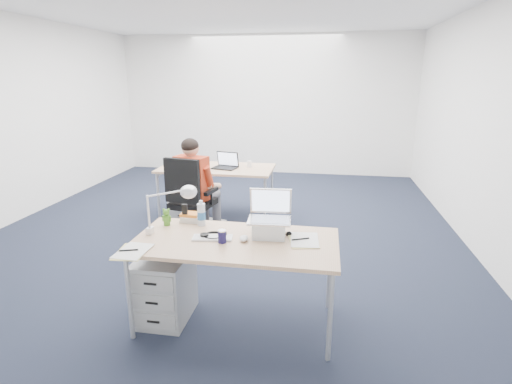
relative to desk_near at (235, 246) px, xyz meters
The scene contains 24 objects.
floor 2.16m from the desk_near, 106.64° to the left, with size 7.00×7.00×0.00m, color black.
room 2.30m from the desk_near, 106.64° to the left, with size 6.02×7.02×2.80m.
desk_near is the anchor object (origin of this frame).
desk_far 2.66m from the desk_near, 108.38° to the left, with size 1.60×0.80×0.73m.
office_chair 1.84m from the desk_near, 119.71° to the left, with size 0.79×0.79×1.08m.
seated_person 1.94m from the desk_near, 116.23° to the left, with size 0.50×0.74×1.26m.
drawer_pedestal_near 0.73m from the desk_near, behind, with size 0.40×0.50×0.55m, color #9EA1A3.
drawer_pedestal_far 2.72m from the desk_near, 117.67° to the left, with size 0.40×0.50×0.55m, color #9EA1A3.
silver_laptop 0.36m from the desk_near, 27.52° to the left, with size 0.34×0.27×0.36m, color silver, non-canonical shape.
wireless_keyboard 0.19m from the desk_near, behind, with size 0.31×0.13×0.02m, color white.
computer_mouse 0.10m from the desk_near, ahead, with size 0.07×0.11×0.04m, color white.
headphones 0.20m from the desk_near, 169.98° to the left, with size 0.21×0.16×0.03m, color black, non-canonical shape.
can_koozie 0.15m from the desk_near, 144.15° to the right, with size 0.06×0.06×0.10m, color #18143F.
water_bottle 0.48m from the desk_near, 142.57° to the left, with size 0.07×0.07×0.22m, color silver.
bear_figurine 0.70m from the desk_near, 161.26° to the left, with size 0.08×0.06×0.15m, color #2D741E, non-canonical shape.
book_stack 0.60m from the desk_near, 143.99° to the left, with size 0.17×0.13×0.08m, color silver.
cordless_phone 0.62m from the desk_near, 148.66° to the left, with size 0.04×0.03×0.17m, color black.
papers_left 0.78m from the desk_near, 153.40° to the right, with size 0.21×0.29×0.01m, color #E2D583.
papers_right 0.53m from the desk_near, ahead, with size 0.21×0.30×0.01m, color #E2D583.
sunglasses 0.41m from the desk_near, 22.14° to the left, with size 0.11×0.05×0.02m, color black, non-canonical shape.
desk_lamp 0.64m from the desk_near, behind, with size 0.39×0.14×0.44m, color silver, non-canonical shape.
dark_laptop 2.57m from the desk_near, 105.98° to the left, with size 0.32×0.31×0.24m, color black, non-canonical shape.
far_cup 2.65m from the desk_near, 98.27° to the left, with size 0.06×0.06×0.09m, color white.
far_papers 2.76m from the desk_near, 114.67° to the left, with size 0.23×0.33×0.01m, color white.
Camera 1 is at (1.24, -4.80, 1.96)m, focal length 28.00 mm.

